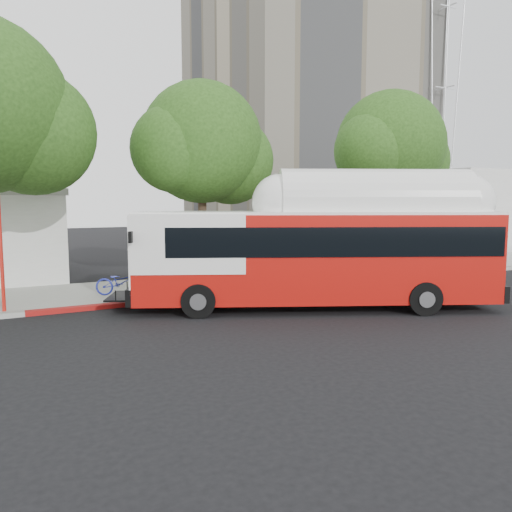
{
  "coord_description": "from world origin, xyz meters",
  "views": [
    {
      "loc": [
        -8.64,
        -13.62,
        3.7
      ],
      "look_at": [
        -0.02,
        3.0,
        1.64
      ],
      "focal_mm": 35.0,
      "sensor_mm": 36.0,
      "label": 1
    }
  ],
  "objects": [
    {
      "name": "ground",
      "position": [
        0.0,
        0.0,
        0.0
      ],
      "size": [
        120.0,
        120.0,
        0.0
      ],
      "primitive_type": "plane",
      "color": "black",
      "rests_on": "ground"
    },
    {
      "name": "sidewalk",
      "position": [
        0.0,
        6.5,
        0.07
      ],
      "size": [
        60.0,
        5.0,
        0.15
      ],
      "primitive_type": "cube",
      "color": "gray",
      "rests_on": "ground"
    },
    {
      "name": "curb_strip",
      "position": [
        0.0,
        3.9,
        0.07
      ],
      "size": [
        60.0,
        0.3,
        0.15
      ],
      "primitive_type": "cube",
      "color": "gray",
      "rests_on": "ground"
    },
    {
      "name": "red_curb_segment",
      "position": [
        -3.0,
        3.9,
        0.08
      ],
      "size": [
        10.0,
        0.32,
        0.16
      ],
      "primitive_type": "cube",
      "color": "maroon",
      "rests_on": "ground"
    },
    {
      "name": "street_tree_mid",
      "position": [
        -0.59,
        6.06,
        5.91
      ],
      "size": [
        5.75,
        5.0,
        8.62
      ],
      "color": "#2D2116",
      "rests_on": "ground"
    },
    {
      "name": "street_tree_right",
      "position": [
        9.44,
        5.86,
        6.26
      ],
      "size": [
        6.21,
        5.4,
        9.18
      ],
      "color": "#2D2116",
      "rests_on": "ground"
    },
    {
      "name": "apartment_tower",
      "position": [
        18.0,
        28.0,
        17.62
      ],
      "size": [
        18.0,
        18.0,
        37.0
      ],
      "color": "tan",
      "rests_on": "ground"
    },
    {
      "name": "horizon_block",
      "position": [
        30.0,
        16.0,
        3.0
      ],
      "size": [
        20.0,
        12.0,
        6.0
      ],
      "primitive_type": "cube",
      "color": "silver",
      "rests_on": "ground"
    },
    {
      "name": "comms_tower",
      "position": [
        26.0,
        18.0,
        20.0
      ],
      "size": [
        2.8,
        2.8,
        40.0
      ],
      "primitive_type": null,
      "color": "silver",
      "rests_on": "ground"
    },
    {
      "name": "transit_bus",
      "position": [
        1.06,
        0.5,
        1.8
      ],
      "size": [
        12.77,
        7.4,
        3.85
      ],
      "rotation": [
        0.0,
        0.0,
        -0.43
      ],
      "color": "#AE110C",
      "rests_on": "ground"
    },
    {
      "name": "signal_pole",
      "position": [
        -8.58,
        4.25,
        2.11
      ],
      "size": [
        0.12,
        0.39,
        4.11
      ],
      "color": "red",
      "rests_on": "ground"
    }
  ]
}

